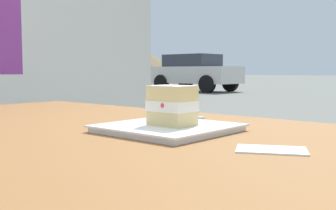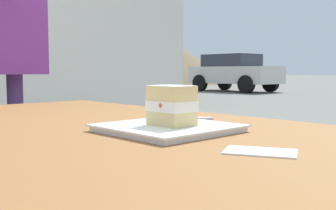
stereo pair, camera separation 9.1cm
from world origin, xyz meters
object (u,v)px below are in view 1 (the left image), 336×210
object	(u,v)px
parked_car_near	(57,71)
dessert_plate	(168,128)
paper_napkin	(271,150)
patio_table	(67,162)
cake_slice	(172,105)
dessert_fork	(180,119)
parked_car_far	(195,72)

from	to	relation	value
parked_car_near	dessert_plate	bearing A→B (deg)	-32.46
dessert_plate	parked_car_near	world-z (taller)	parked_car_near
paper_napkin	patio_table	bearing A→B (deg)	-172.35
cake_slice	dessert_fork	xyz separation A→B (m)	(-0.13, 0.19, -0.06)
dessert_fork	patio_table	bearing A→B (deg)	-109.16
patio_table	cake_slice	world-z (taller)	cake_slice
parked_car_far	cake_slice	bearing A→B (deg)	-53.00
cake_slice	dessert_fork	distance (m)	0.24
paper_napkin	parked_car_far	world-z (taller)	parked_car_far
paper_napkin	parked_car_near	distance (m)	9.91
parked_car_near	parked_car_far	xyz separation A→B (m)	(-1.76, 7.97, -0.02)
paper_napkin	parked_car_near	size ratio (longest dim) A/B	0.04
patio_table	dessert_fork	size ratio (longest dim) A/B	9.99
dessert_plate	paper_napkin	xyz separation A→B (m)	(0.28, -0.05, -0.01)
dessert_fork	parked_car_near	bearing A→B (deg)	148.11
patio_table	parked_car_near	world-z (taller)	parked_car_near
paper_napkin	parked_car_near	world-z (taller)	parked_car_near
parked_car_far	dessert_fork	bearing A→B (deg)	-52.97
paper_napkin	parked_car_far	xyz separation A→B (m)	(-10.17, 13.19, 0.10)
patio_table	parked_car_near	distance (m)	9.52
dessert_plate	parked_car_far	bearing A→B (deg)	126.97
patio_table	dessert_plate	bearing A→B (deg)	27.89
dessert_plate	paper_napkin	size ratio (longest dim) A/B	1.92
cake_slice	parked_car_near	distance (m)	9.66
cake_slice	parked_car_far	size ratio (longest dim) A/B	0.02
dessert_fork	paper_napkin	size ratio (longest dim) A/B	1.13
paper_napkin	parked_car_far	distance (m)	16.66
paper_napkin	parked_car_near	xyz separation A→B (m)	(-8.42, 5.22, 0.12)
patio_table	cake_slice	xyz separation A→B (m)	(0.24, 0.11, 0.14)
dessert_fork	dessert_plate	bearing A→B (deg)	-57.73
parked_car_near	dessert_fork	bearing A→B (deg)	-31.89
dessert_fork	parked_car_far	xyz separation A→B (m)	(-9.78, 12.96, 0.10)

